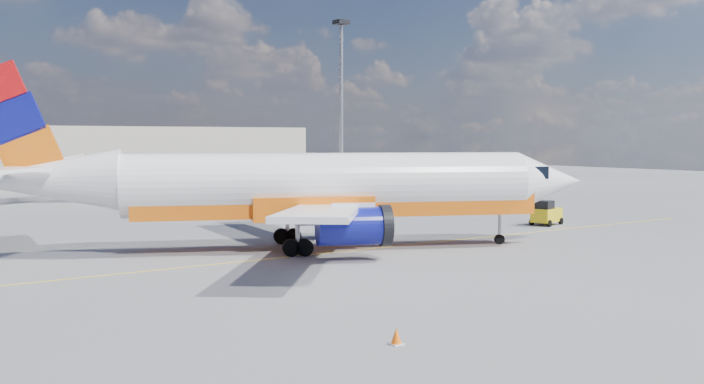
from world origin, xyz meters
TOP-DOWN VIEW (x-y plane):
  - ground at (0.00, 0.00)m, footprint 240.00×240.00m
  - taxi_line at (0.00, 3.00)m, footprint 70.00×0.15m
  - terminal_main at (5.00, 75.00)m, footprint 70.00×14.00m
  - main_jet at (1.45, 4.83)m, footprint 34.94×26.31m
  - second_jet at (8.55, 43.42)m, footprint 28.91×21.76m
  - gse_tug at (22.62, 5.51)m, footprint 2.89×2.24m
  - traffic_cone at (-7.46, -14.72)m, footprint 0.40×0.40m
  - floodlight_mast at (25.42, 36.85)m, footprint 1.40×1.40m

SIDE VIEW (x-z plane):
  - ground at x=0.00m, z-range 0.00..0.00m
  - taxi_line at x=0.00m, z-range 0.00..0.01m
  - traffic_cone at x=-7.46m, z-range -0.01..0.55m
  - gse_tug at x=22.62m, z-range -0.05..1.80m
  - second_jet at x=8.55m, z-range -1.49..7.43m
  - main_jet at x=1.45m, z-range -1.80..8.98m
  - terminal_main at x=5.00m, z-range 0.00..8.00m
  - floodlight_mast at x=25.42m, z-range 1.90..21.06m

